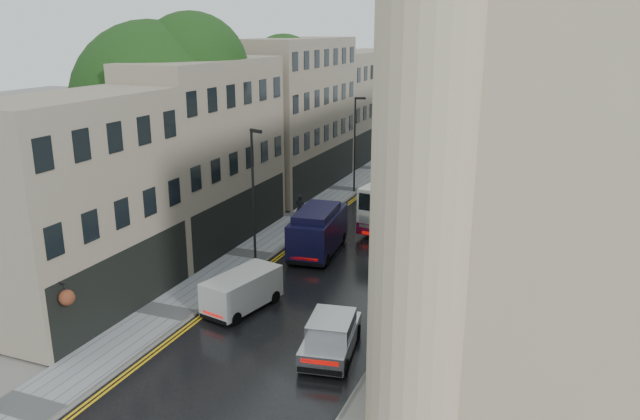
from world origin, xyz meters
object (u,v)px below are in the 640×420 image
Objects in this scene: tree_far at (259,115)px; white_van at (209,297)px; tree_near at (156,130)px; pedestrian at (300,208)px; silver_hatchback at (302,351)px; lamp_post_near at (253,199)px; white_lorry at (451,172)px; lamp_post_far at (355,145)px; cream_bus at (375,204)px; navy_van at (291,238)px.

white_van is (8.36, -21.59, -5.29)m from tree_far.
tree_near is 7.48× the size of pedestrian.
silver_hatchback is 6.45m from white_van.
lamp_post_near is at bearing 117.59° from silver_hatchback.
white_lorry reaches higher than pedestrian.
lamp_post_near is (7.80, -2.34, -2.99)m from tree_near.
lamp_post_near is 17.55m from lamp_post_far.
cream_bus reaches higher than navy_van.
white_lorry is at bearing 15.98° from tree_far.
white_van is 0.72× the size of navy_van.
cream_bus reaches higher than silver_hatchback.
tree_near reaches higher than lamp_post_near.
cream_bus reaches higher than pedestrian.
tree_far reaches higher than silver_hatchback.
silver_hatchback is at bearing -37.91° from tree_near.
tree_far is 2.20× the size of navy_van.
white_lorry is 7.90m from lamp_post_far.
white_lorry is 3.89× the size of pedestrian.
tree_far is at bearing 139.65° from lamp_post_near.
white_lorry is at bearing -4.93° from lamp_post_far.
tree_far is (0.30, 13.00, -0.72)m from tree_near.
lamp_post_near is 1.02× the size of lamp_post_far.
navy_van is 3.27m from lamp_post_near.
tree_near is 2.46× the size of navy_van.
lamp_post_far is at bearing 124.75° from cream_bus.
lamp_post_near is (-4.10, -9.37, 2.30)m from cream_bus.
tree_far is at bearing -54.23° from pedestrian.
lamp_post_near is at bearing -109.62° from lamp_post_far.
tree_far is at bearing 88.68° from tree_near.
pedestrian is (6.80, 6.28, -5.90)m from tree_near.
cream_bus is at bearing 30.61° from tree_near.
silver_hatchback is at bearing -84.53° from white_lorry.
silver_hatchback is 11.63m from lamp_post_near.
pedestrian is (-5.10, -0.75, -0.60)m from cream_bus.
tree_far is 10.68m from pedestrian.
tree_near is at bearing 132.86° from silver_hatchback.
cream_bus is (11.90, 7.04, -5.30)m from tree_near.
pedestrian reaches higher than silver_hatchback.
tree_near is at bearing 147.74° from white_van.
white_van is 24.00m from lamp_post_far.
navy_van is at bearing -100.50° from cream_bus.
tree_near is 3.42× the size of white_van.
white_lorry is 0.96× the size of lamp_post_far.
pedestrian is at bearing 104.46° from silver_hatchback.
lamp_post_near is at bearing -143.53° from navy_van.
lamp_post_near reaches higher than navy_van.
navy_van is at bearing 107.16° from silver_hatchback.
lamp_post_near reaches higher than silver_hatchback.
white_van is (-5.85, 2.72, 0.12)m from silver_hatchback.
white_van is (-6.37, -25.80, -0.98)m from white_lorry.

